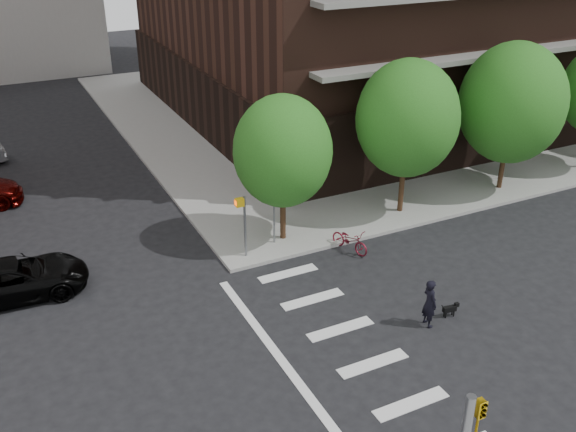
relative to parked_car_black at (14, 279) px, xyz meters
name	(u,v)px	position (x,y,z in m)	size (l,w,h in m)	color
ground	(287,393)	(6.58, -9.00, -0.72)	(120.00, 120.00, 0.00)	black
sidewalk_ne	(399,101)	(27.08, 14.50, -0.64)	(39.00, 33.00, 0.15)	gray
crosswalk	(351,371)	(8.79, -9.00, -0.71)	(3.85, 13.00, 0.01)	silver
tree_a	(283,151)	(10.58, -0.50, 3.33)	(4.00, 4.00, 5.90)	#301E11
tree_b	(408,119)	(16.58, -0.50, 3.83)	(4.50, 4.50, 6.65)	#301E11
tree_c	(512,103)	(22.58, -0.50, 3.73)	(5.00, 5.00, 6.80)	#301E11
pedestrian_signal	(251,215)	(8.90, -1.08, 1.14)	(2.18, 0.67, 2.60)	slate
parked_car_black	(14,279)	(0.00, 0.00, 0.00)	(5.17, 2.38, 1.44)	black
scooter	(350,240)	(12.66, -2.50, -0.23)	(0.65, 1.86, 0.98)	maroon
dog_walker	(430,303)	(12.37, -8.09, 0.16)	(0.42, 0.64, 1.76)	black
dog	(450,309)	(13.38, -8.04, -0.40)	(0.60, 0.22, 0.50)	black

